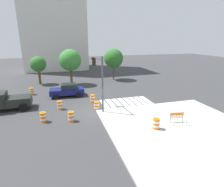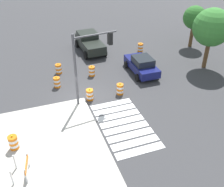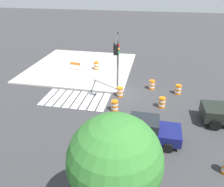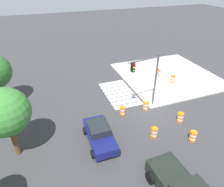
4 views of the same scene
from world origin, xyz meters
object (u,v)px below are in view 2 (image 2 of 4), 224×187
at_px(traffic_barrel_crosswalk_end, 120,89).
at_px(traffic_barrel_far_curb, 140,47).
at_px(construction_barricade, 24,167).
at_px(sports_car, 142,65).
at_px(traffic_barrel_median_near, 90,95).
at_px(street_tree_streetside_mid, 212,28).
at_px(pickup_truck, 89,42).
at_px(traffic_barrel_median_far, 92,71).
at_px(traffic_barrel_near_corner, 59,69).
at_px(traffic_barrel_lane_center, 57,82).
at_px(traffic_barrel_on_sidewalk, 13,142).
at_px(traffic_light_pole, 90,55).
at_px(street_tree_streetside_near, 195,18).

distance_m(traffic_barrel_crosswalk_end, traffic_barrel_far_curb, 8.98).
distance_m(traffic_barrel_far_curb, construction_barricade, 18.71).
height_order(sports_car, traffic_barrel_crosswalk_end, sports_car).
xyz_separation_m(traffic_barrel_median_near, street_tree_streetside_mid, (-1.73, 11.99, 3.47)).
bearing_deg(traffic_barrel_crosswalk_end, pickup_truck, 179.58).
relative_size(traffic_barrel_median_near, traffic_barrel_median_far, 1.00).
xyz_separation_m(pickup_truck, traffic_barrel_near_corner, (4.19, -4.14, -0.52)).
bearing_deg(traffic_barrel_lane_center, construction_barricade, -20.05).
xyz_separation_m(sports_car, traffic_barrel_on_sidewalk, (6.46, -11.54, -0.21)).
bearing_deg(traffic_light_pole, sports_car, 117.89).
distance_m(traffic_barrel_crosswalk_end, traffic_barrel_median_near, 2.53).
bearing_deg(traffic_barrel_near_corner, traffic_barrel_on_sidewalk, -25.42).
distance_m(sports_car, street_tree_streetside_near, 9.28).
bearing_deg(sports_car, traffic_light_pole, -62.11).
bearing_deg(traffic_barrel_median_far, construction_barricade, -33.80).
relative_size(traffic_barrel_median_far, traffic_barrel_lane_center, 1.00).
bearing_deg(traffic_barrel_lane_center, traffic_barrel_near_corner, 166.99).
bearing_deg(street_tree_streetside_mid, traffic_barrel_near_corner, -104.56).
distance_m(traffic_barrel_on_sidewalk, street_tree_streetside_near, 22.33).
bearing_deg(traffic_barrel_on_sidewalk, traffic_barrel_lane_center, 150.49).
distance_m(traffic_barrel_crosswalk_end, construction_barricade, 9.93).
bearing_deg(traffic_barrel_lane_center, traffic_barrel_on_sidewalk, -29.51).
distance_m(sports_car, construction_barricade, 14.13).
height_order(traffic_barrel_on_sidewalk, street_tree_streetside_mid, street_tree_streetside_mid).
height_order(traffic_barrel_median_near, traffic_barrel_far_curb, same).
distance_m(pickup_truck, construction_barricade, 17.42).
height_order(traffic_barrel_far_curb, traffic_barrel_on_sidewalk, traffic_barrel_on_sidewalk).
height_order(traffic_barrel_crosswalk_end, construction_barricade, construction_barricade).
bearing_deg(street_tree_streetside_mid, traffic_barrel_far_curb, -142.70).
bearing_deg(sports_car, traffic_barrel_near_corner, -109.22).
height_order(traffic_barrel_median_far, construction_barricade, construction_barricade).
bearing_deg(traffic_barrel_far_curb, construction_barricade, -44.45).
bearing_deg(traffic_barrel_median_near, traffic_barrel_median_far, 161.69).
bearing_deg(traffic_light_pole, traffic_barrel_near_corner, -163.63).
distance_m(traffic_barrel_crosswalk_end, traffic_light_pole, 4.24).
bearing_deg(traffic_light_pole, construction_barricade, -43.11).
distance_m(traffic_barrel_near_corner, traffic_barrel_median_near, 5.46).
distance_m(construction_barricade, traffic_light_pole, 8.55).
distance_m(traffic_barrel_median_near, traffic_barrel_median_far, 3.95).
bearing_deg(traffic_barrel_median_near, construction_barricade, -41.30).
xyz_separation_m(traffic_barrel_far_curb, traffic_light_pole, (7.56, -7.67, 3.46)).
bearing_deg(traffic_barrel_crosswalk_end, street_tree_streetside_mid, 100.46).
height_order(traffic_barrel_lane_center, traffic_light_pole, traffic_light_pole).
height_order(traffic_barrel_crosswalk_end, traffic_barrel_median_far, same).
height_order(sports_car, street_tree_streetside_near, street_tree_streetside_near).
height_order(sports_car, traffic_barrel_lane_center, sports_car).
bearing_deg(traffic_barrel_far_curb, street_tree_streetside_near, 84.41).
xyz_separation_m(traffic_barrel_median_near, traffic_barrel_lane_center, (-2.80, -2.10, 0.00)).
bearing_deg(traffic_barrel_median_near, traffic_barrel_lane_center, -143.23).
distance_m(sports_car, street_tree_streetside_mid, 7.06).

